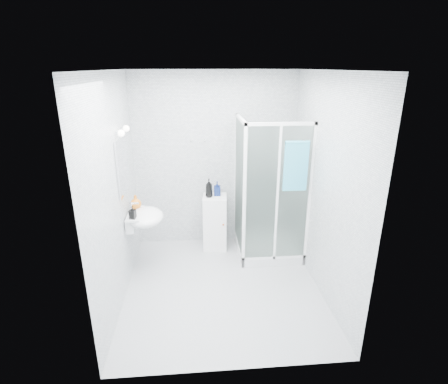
{
  "coord_description": "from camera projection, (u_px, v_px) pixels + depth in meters",
  "views": [
    {
      "loc": [
        -0.3,
        -3.75,
        2.64
      ],
      "look_at": [
        0.05,
        0.35,
        1.15
      ],
      "focal_mm": 28.0,
      "sensor_mm": 36.0,
      "label": 1
    }
  ],
  "objects": [
    {
      "name": "room",
      "position": [
        222.0,
        190.0,
        3.99
      ],
      "size": [
        2.4,
        2.6,
        2.6
      ],
      "color": "silver",
      "rests_on": "ground"
    },
    {
      "name": "soap_dispenser_black",
      "position": [
        132.0,
        212.0,
        4.29
      ],
      "size": [
        0.09,
        0.09,
        0.16
      ],
      "primitive_type": "imported",
      "rotation": [
        0.0,
        0.0,
        -0.25
      ],
      "color": "black",
      "rests_on": "wall_basin"
    },
    {
      "name": "soap_dispenser_orange",
      "position": [
        136.0,
        202.0,
        4.59
      ],
      "size": [
        0.17,
        0.17,
        0.19
      ],
      "primitive_type": "imported",
      "rotation": [
        0.0,
        0.0,
        -0.2
      ],
      "color": "orange",
      "rests_on": "wall_basin"
    },
    {
      "name": "vanity_lights",
      "position": [
        123.0,
        131.0,
        4.11
      ],
      "size": [
        0.1,
        0.4,
        0.08
      ],
      "color": "silver",
      "rests_on": "room"
    },
    {
      "name": "storage_cabinet",
      "position": [
        215.0,
        222.0,
        5.26
      ],
      "size": [
        0.37,
        0.38,
        0.84
      ],
      "rotation": [
        0.0,
        0.0,
        -0.08
      ],
      "color": "white",
      "rests_on": "ground"
    },
    {
      "name": "mirror",
      "position": [
        122.0,
        165.0,
        4.25
      ],
      "size": [
        0.02,
        0.6,
        0.7
      ],
      "primitive_type": "cube",
      "color": "white",
      "rests_on": "room"
    },
    {
      "name": "shampoo_bottle_a",
      "position": [
        209.0,
        188.0,
        5.06
      ],
      "size": [
        0.12,
        0.12,
        0.27
      ],
      "primitive_type": "imported",
      "rotation": [
        0.0,
        0.0,
        -0.15
      ],
      "color": "black",
      "rests_on": "storage_cabinet"
    },
    {
      "name": "hand_towel",
      "position": [
        296.0,
        165.0,
        4.35
      ],
      "size": [
        0.3,
        0.04,
        0.64
      ],
      "color": "#35A7CA",
      "rests_on": "shower_enclosure"
    },
    {
      "name": "shower_enclosure",
      "position": [
        264.0,
        227.0,
        5.06
      ],
      "size": [
        0.9,
        0.95,
        2.0
      ],
      "color": "white",
      "rests_on": "ground"
    },
    {
      "name": "shampoo_bottle_b",
      "position": [
        217.0,
        188.0,
        5.14
      ],
      "size": [
        0.1,
        0.1,
        0.21
      ],
      "primitive_type": "imported",
      "rotation": [
        0.0,
        0.0,
        -0.06
      ],
      "color": "navy",
      "rests_on": "storage_cabinet"
    },
    {
      "name": "wall_basin",
      "position": [
        144.0,
        217.0,
        4.51
      ],
      "size": [
        0.46,
        0.56,
        0.35
      ],
      "color": "white",
      "rests_on": "ground"
    },
    {
      "name": "wall_hooks",
      "position": [
        198.0,
        141.0,
        5.04
      ],
      "size": [
        0.23,
        0.06,
        0.03
      ],
      "color": "silver",
      "rests_on": "room"
    }
  ]
}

